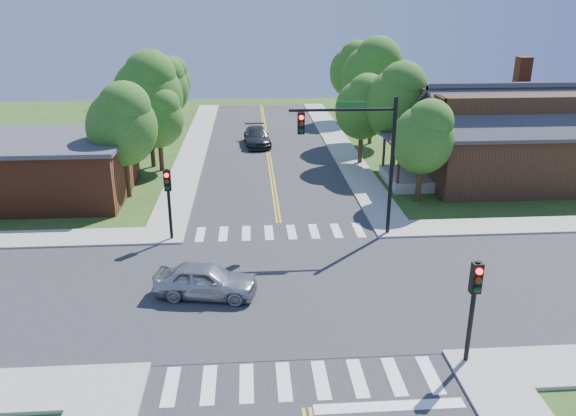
{
  "coord_description": "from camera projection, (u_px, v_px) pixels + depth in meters",
  "views": [
    {
      "loc": [
        -1.52,
        -21.15,
        11.51
      ],
      "look_at": [
        0.26,
        4.03,
        2.2
      ],
      "focal_mm": 35.0,
      "sensor_mm": 36.0,
      "label": 1
    }
  ],
  "objects": [
    {
      "name": "signal_mast_ne",
      "position": [
        360.0,
        145.0,
        27.69
      ],
      "size": [
        5.3,
        0.42,
        7.2
      ],
      "color": "black",
      "rests_on": "ground"
    },
    {
      "name": "crosswalk_south",
      "position": [
        302.0,
        380.0,
        18.06
      ],
      "size": [
        8.85,
        2.0,
        0.01
      ],
      "color": "white",
      "rests_on": "ground"
    },
    {
      "name": "tree_house",
      "position": [
        364.0,
        105.0,
        40.7
      ],
      "size": [
        3.97,
        3.78,
        6.76
      ],
      "color": "#382314",
      "rests_on": "ground"
    },
    {
      "name": "tree_w_c",
      "position": [
        165.0,
        85.0,
        48.27
      ],
      "size": [
        4.27,
        4.06,
        7.26
      ],
      "color": "#382314",
      "rests_on": "ground"
    },
    {
      "name": "tree_e_d",
      "position": [
        354.0,
        69.0,
        55.64
      ],
      "size": [
        4.72,
        4.49,
        8.03
      ],
      "color": "#382314",
      "rests_on": "ground"
    },
    {
      "name": "house_ne",
      "position": [
        501.0,
        133.0,
        37.05
      ],
      "size": [
        13.05,
        8.8,
        7.11
      ],
      "color": "#382413",
      "rests_on": "ground"
    },
    {
      "name": "sidewalk_ne",
      "position": [
        495.0,
        173.0,
        39.7
      ],
      "size": [
        40.0,
        40.0,
        0.14
      ],
      "color": "#9E9B93",
      "rests_on": "ground"
    },
    {
      "name": "tree_e_c",
      "position": [
        374.0,
        74.0,
        46.32
      ],
      "size": [
        5.27,
        5.01,
        8.96
      ],
      "color": "#382314",
      "rests_on": "ground"
    },
    {
      "name": "tree_bldg",
      "position": [
        159.0,
        116.0,
        39.29
      ],
      "size": [
        3.59,
        3.41,
        6.09
      ],
      "color": "#382314",
      "rests_on": "ground"
    },
    {
      "name": "tree_w_d",
      "position": [
        172.0,
        79.0,
        56.24
      ],
      "size": [
        3.8,
        3.61,
        6.46
      ],
      "color": "#382314",
      "rests_on": "ground"
    },
    {
      "name": "crosswalk_north",
      "position": [
        280.0,
        232.0,
        29.66
      ],
      "size": [
        8.85,
        2.0,
        0.01
      ],
      "color": "white",
      "rests_on": "ground"
    },
    {
      "name": "signal_pole_se",
      "position": [
        474.0,
        294.0,
        18.06
      ],
      "size": [
        0.34,
        0.42,
        3.8
      ],
      "color": "black",
      "rests_on": "ground"
    },
    {
      "name": "centerline",
      "position": [
        289.0,
        288.0,
        23.86
      ],
      "size": [
        0.3,
        90.0,
        0.01
      ],
      "color": "yellow",
      "rests_on": "ground"
    },
    {
      "name": "road_ns",
      "position": [
        289.0,
        289.0,
        23.87
      ],
      "size": [
        10.0,
        90.0,
        0.04
      ],
      "primitive_type": "cube",
      "color": "#2D2D30",
      "rests_on": "ground"
    },
    {
      "name": "intersection_patch",
      "position": [
        289.0,
        289.0,
        23.88
      ],
      "size": [
        10.2,
        10.2,
        0.06
      ],
      "primitive_type": "cube",
      "color": "#2D2D30",
      "rests_on": "ground"
    },
    {
      "name": "sidewalk_nw",
      "position": [
        37.0,
        183.0,
        37.61
      ],
      "size": [
        40.0,
        40.0,
        0.14
      ],
      "color": "#9E9B93",
      "rests_on": "ground"
    },
    {
      "name": "road_ew",
      "position": [
        289.0,
        289.0,
        23.87
      ],
      "size": [
        90.0,
        10.0,
        0.04
      ],
      "primitive_type": "cube",
      "color": "#2D2D30",
      "rests_on": "ground"
    },
    {
      "name": "signal_pole_nw",
      "position": [
        168.0,
        191.0,
        27.8
      ],
      "size": [
        0.34,
        0.42,
        3.8
      ],
      "color": "black",
      "rests_on": "ground"
    },
    {
      "name": "tree_e_b",
      "position": [
        398.0,
        99.0,
        39.19
      ],
      "size": [
        4.56,
        4.33,
        7.75
      ],
      "color": "#382314",
      "rests_on": "ground"
    },
    {
      "name": "tree_w_a",
      "position": [
        123.0,
        122.0,
        33.56
      ],
      "size": [
        4.23,
        4.02,
        7.19
      ],
      "color": "#382314",
      "rests_on": "ground"
    },
    {
      "name": "stop_bar",
      "position": [
        389.0,
        407.0,
        16.93
      ],
      "size": [
        4.6,
        0.45,
        0.09
      ],
      "primitive_type": "cube",
      "color": "white",
      "rests_on": "ground"
    },
    {
      "name": "ground",
      "position": [
        289.0,
        289.0,
        23.88
      ],
      "size": [
        100.0,
        100.0,
        0.0
      ],
      "primitive_type": "plane",
      "color": "#304B17",
      "rests_on": "ground"
    },
    {
      "name": "tree_w_b",
      "position": [
        148.0,
        91.0,
        39.68
      ],
      "size": [
        4.97,
        4.72,
        8.45
      ],
      "color": "#382314",
      "rests_on": "ground"
    },
    {
      "name": "building_nw",
      "position": [
        44.0,
        167.0,
        34.64
      ],
      "size": [
        10.4,
        8.4,
        3.73
      ],
      "color": "brown",
      "rests_on": "ground"
    },
    {
      "name": "car_dgrey",
      "position": [
        257.0,
        137.0,
        47.44
      ],
      "size": [
        2.77,
        5.35,
        1.47
      ],
      "primitive_type": "imported",
      "rotation": [
        0.0,
        0.0,
        0.07
      ],
      "color": "#2B2E30",
      "rests_on": "ground"
    },
    {
      "name": "car_silver",
      "position": [
        206.0,
        281.0,
        23.04
      ],
      "size": [
        3.17,
        4.82,
        1.44
      ],
      "primitive_type": "imported",
      "rotation": [
        0.0,
        0.0,
        1.39
      ],
      "color": "#B6B9BD",
      "rests_on": "ground"
    },
    {
      "name": "tree_e_a",
      "position": [
        424.0,
        135.0,
        32.93
      ],
      "size": [
        3.71,
        3.52,
        6.3
      ],
      "color": "#382314",
      "rests_on": "ground"
    }
  ]
}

